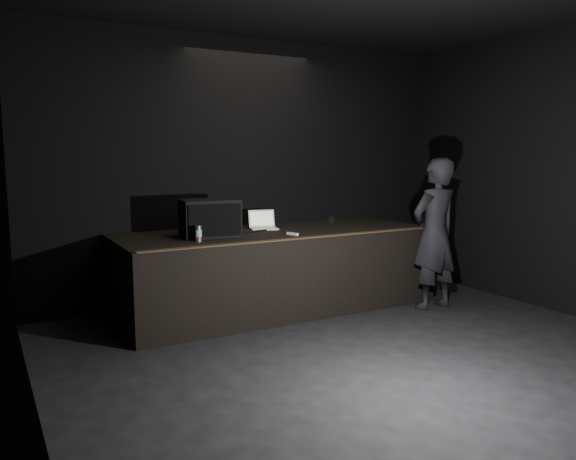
{
  "coord_description": "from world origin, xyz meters",
  "views": [
    {
      "loc": [
        -3.3,
        -3.51,
        2.0
      ],
      "look_at": [
        -0.07,
        2.3,
        1.07
      ],
      "focal_mm": 35.0,
      "sensor_mm": 36.0,
      "label": 1
    }
  ],
  "objects_px": {
    "stage_riser": "(276,269)",
    "laptop": "(263,224)",
    "stage_monitor": "(210,218)",
    "beer_can": "(198,234)",
    "person": "(434,234)"
  },
  "relations": [
    {
      "from": "stage_riser",
      "to": "person",
      "type": "xyz_separation_m",
      "value": [
        1.74,
        -1.0,
        0.46
      ]
    },
    {
      "from": "stage_monitor",
      "to": "stage_riser",
      "type": "bearing_deg",
      "value": 10.08
    },
    {
      "from": "beer_can",
      "to": "stage_monitor",
      "type": "bearing_deg",
      "value": 49.71
    },
    {
      "from": "stage_riser",
      "to": "beer_can",
      "type": "distance_m",
      "value": 1.35
    },
    {
      "from": "stage_monitor",
      "to": "beer_can",
      "type": "distance_m",
      "value": 0.42
    },
    {
      "from": "stage_monitor",
      "to": "beer_can",
      "type": "bearing_deg",
      "value": -123.31
    },
    {
      "from": "person",
      "to": "stage_monitor",
      "type": "bearing_deg",
      "value": -23.32
    },
    {
      "from": "stage_riser",
      "to": "laptop",
      "type": "height_order",
      "value": "laptop"
    },
    {
      "from": "person",
      "to": "beer_can",
      "type": "bearing_deg",
      "value": -16.16
    },
    {
      "from": "laptop",
      "to": "beer_can",
      "type": "relative_size",
      "value": 2.26
    },
    {
      "from": "stage_monitor",
      "to": "person",
      "type": "distance_m",
      "value": 2.83
    },
    {
      "from": "stage_monitor",
      "to": "person",
      "type": "xyz_separation_m",
      "value": [
        2.65,
        -0.95,
        -0.26
      ]
    },
    {
      "from": "laptop",
      "to": "person",
      "type": "xyz_separation_m",
      "value": [
        1.8,
        -1.25,
        -0.1
      ]
    },
    {
      "from": "stage_monitor",
      "to": "beer_can",
      "type": "xyz_separation_m",
      "value": [
        -0.26,
        -0.3,
        -0.13
      ]
    },
    {
      "from": "laptop",
      "to": "person",
      "type": "relative_size",
      "value": 0.21
    }
  ]
}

